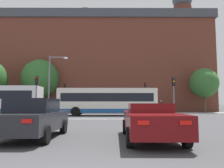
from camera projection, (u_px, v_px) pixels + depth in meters
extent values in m
cube|color=silver|center=(104.00, 119.00, 19.05)|extent=(9.18, 0.30, 0.01)
cube|color=#A09B91|center=(107.00, 113.00, 31.47)|extent=(70.20, 2.50, 0.01)
cube|color=brown|center=(103.00, 70.00, 43.04)|extent=(38.81, 13.45, 15.96)
cube|color=#42444C|center=(103.00, 27.00, 43.80)|extent=(39.58, 13.99, 1.52)
cube|color=brown|center=(21.00, 18.00, 43.60)|extent=(0.90, 0.90, 1.76)
cube|color=brown|center=(55.00, 15.00, 42.00)|extent=(0.90, 0.90, 1.76)
cube|color=brown|center=(85.00, 13.00, 41.12)|extent=(0.90, 0.90, 1.76)
cube|color=brown|center=(116.00, 13.00, 41.34)|extent=(0.90, 0.90, 1.76)
cube|color=brown|center=(149.00, 16.00, 42.42)|extent=(0.90, 0.90, 1.76)
cube|color=brown|center=(179.00, 22.00, 45.58)|extent=(0.90, 0.90, 1.76)
cylinder|color=#5B2D22|center=(183.00, 15.00, 44.10)|extent=(3.50, 3.50, 3.40)
sphere|color=#42444C|center=(182.00, 0.00, 44.38)|extent=(3.89, 3.89, 3.89)
cube|color=#232328|center=(34.00, 121.00, 8.67)|extent=(1.92, 4.32, 0.70)
cube|color=black|center=(34.00, 105.00, 8.68)|extent=(1.63, 1.95, 0.55)
cylinder|color=black|center=(24.00, 126.00, 9.97)|extent=(0.23, 0.64, 0.64)
cylinder|color=black|center=(64.00, 126.00, 9.96)|extent=(0.23, 0.64, 0.64)
cylinder|color=black|center=(46.00, 135.00, 7.31)|extent=(0.23, 0.64, 0.64)
cube|color=red|center=(27.00, 121.00, 6.52)|extent=(0.32, 0.05, 0.12)
cube|color=#600C0F|center=(150.00, 122.00, 8.27)|extent=(1.94, 4.79, 0.71)
cube|color=#600C0F|center=(150.00, 108.00, 8.43)|extent=(1.61, 1.46, 0.34)
cylinder|color=black|center=(125.00, 127.00, 9.72)|extent=(0.23, 0.64, 0.64)
cylinder|color=black|center=(165.00, 127.00, 9.69)|extent=(0.23, 0.64, 0.64)
cylinder|color=black|center=(130.00, 137.00, 6.78)|extent=(0.23, 0.64, 0.64)
cylinder|color=black|center=(187.00, 137.00, 6.75)|extent=(0.23, 0.64, 0.64)
cube|color=red|center=(143.00, 123.00, 5.90)|extent=(0.32, 0.06, 0.12)
cube|color=red|center=(186.00, 123.00, 5.88)|extent=(0.32, 0.06, 0.12)
cube|color=silver|center=(107.00, 100.00, 24.50)|extent=(10.83, 2.54, 2.67)
cube|color=#194C8E|center=(107.00, 110.00, 24.40)|extent=(10.85, 2.56, 0.44)
cube|color=black|center=(107.00, 98.00, 24.53)|extent=(9.97, 2.57, 0.90)
cylinder|color=black|center=(76.00, 111.00, 23.16)|extent=(1.00, 0.28, 1.00)
cylinder|color=black|center=(79.00, 111.00, 25.59)|extent=(1.00, 0.28, 1.00)
cylinder|color=black|center=(139.00, 111.00, 23.20)|extent=(1.00, 0.28, 1.00)
cylinder|color=black|center=(136.00, 111.00, 25.62)|extent=(1.00, 0.28, 1.00)
cylinder|color=black|center=(16.00, 111.00, 23.22)|extent=(1.00, 0.28, 1.00)
cylinder|color=black|center=(25.00, 111.00, 25.69)|extent=(1.00, 0.28, 1.00)
cylinder|color=slate|center=(36.00, 102.00, 19.37)|extent=(0.12, 0.12, 3.00)
cube|color=black|center=(37.00, 81.00, 19.54)|extent=(0.26, 0.20, 0.80)
sphere|color=red|center=(36.00, 78.00, 19.43)|extent=(0.17, 0.17, 0.17)
sphere|color=black|center=(36.00, 80.00, 19.41)|extent=(0.17, 0.17, 0.17)
sphere|color=black|center=(36.00, 83.00, 19.38)|extent=(0.17, 0.17, 0.17)
cylinder|color=slate|center=(64.00, 100.00, 31.28)|extent=(0.12, 0.12, 3.55)
cube|color=black|center=(65.00, 85.00, 31.47)|extent=(0.26, 0.20, 0.80)
sphere|color=red|center=(65.00, 83.00, 31.36)|extent=(0.17, 0.17, 0.17)
sphere|color=black|center=(65.00, 85.00, 31.34)|extent=(0.17, 0.17, 0.17)
sphere|color=black|center=(65.00, 87.00, 31.32)|extent=(0.17, 0.17, 0.17)
cylinder|color=slate|center=(146.00, 100.00, 30.89)|extent=(0.12, 0.12, 3.57)
cube|color=black|center=(145.00, 85.00, 31.08)|extent=(0.26, 0.20, 0.80)
sphere|color=red|center=(145.00, 83.00, 30.98)|extent=(0.17, 0.17, 0.17)
sphere|color=black|center=(145.00, 85.00, 30.95)|extent=(0.17, 0.17, 0.17)
sphere|color=black|center=(145.00, 87.00, 30.93)|extent=(0.17, 0.17, 0.17)
cylinder|color=slate|center=(174.00, 102.00, 19.44)|extent=(0.12, 0.12, 2.92)
cube|color=black|center=(173.00, 82.00, 19.60)|extent=(0.26, 0.20, 0.80)
sphere|color=black|center=(174.00, 79.00, 19.49)|extent=(0.17, 0.17, 0.17)
sphere|color=orange|center=(174.00, 81.00, 19.47)|extent=(0.17, 0.17, 0.17)
sphere|color=black|center=(174.00, 84.00, 19.45)|extent=(0.17, 0.17, 0.17)
cylinder|color=slate|center=(49.00, 85.00, 24.18)|extent=(0.16, 0.16, 6.67)
cylinder|color=slate|center=(58.00, 57.00, 24.47)|extent=(1.78, 0.10, 0.10)
ellipsoid|color=#B2B2B7|center=(66.00, 58.00, 24.46)|extent=(0.50, 0.36, 0.22)
cylinder|color=brown|center=(110.00, 110.00, 31.00)|extent=(0.13, 0.13, 0.85)
cylinder|color=brown|center=(110.00, 110.00, 31.17)|extent=(0.13, 0.13, 0.85)
cube|color=#B21E23|center=(110.00, 105.00, 31.15)|extent=(0.29, 0.43, 0.67)
sphere|color=tan|center=(110.00, 101.00, 31.19)|extent=(0.26, 0.26, 0.26)
cylinder|color=black|center=(161.00, 110.00, 31.89)|extent=(0.13, 0.13, 0.87)
cylinder|color=black|center=(162.00, 110.00, 31.90)|extent=(0.13, 0.13, 0.87)
cube|color=#232328|center=(161.00, 104.00, 31.96)|extent=(0.42, 0.25, 0.69)
sphere|color=tan|center=(161.00, 101.00, 32.00)|extent=(0.26, 0.26, 0.26)
cylinder|color=black|center=(66.00, 110.00, 31.27)|extent=(0.13, 0.13, 0.88)
cylinder|color=black|center=(65.00, 110.00, 31.25)|extent=(0.13, 0.13, 0.88)
cube|color=tan|center=(65.00, 104.00, 31.33)|extent=(0.42, 0.27, 0.70)
sphere|color=tan|center=(66.00, 101.00, 31.37)|extent=(0.27, 0.27, 0.27)
cylinder|color=#4C3823|center=(205.00, 104.00, 33.06)|extent=(0.36, 0.36, 2.65)
ellipsoid|color=#33662D|center=(204.00, 83.00, 33.34)|extent=(4.29, 4.29, 4.51)
cylinder|color=#4C3823|center=(39.00, 103.00, 34.84)|extent=(0.36, 0.36, 2.77)
ellipsoid|color=#33662D|center=(40.00, 79.00, 35.18)|extent=(5.96, 5.96, 6.25)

